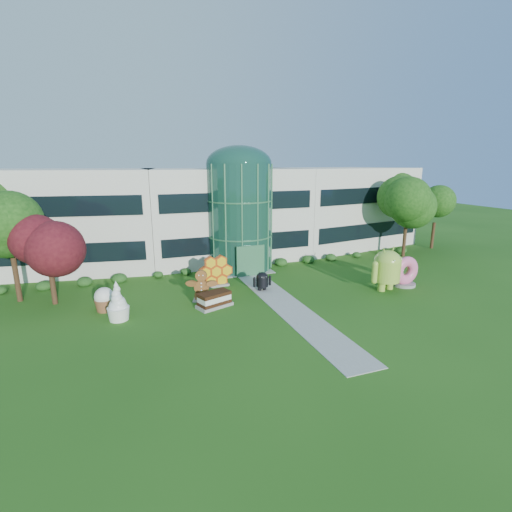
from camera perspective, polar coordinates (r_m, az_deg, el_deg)
name	(u,v)px	position (r m, az deg, el deg)	size (l,w,h in m)	color
ground	(295,312)	(25.60, 5.98, -8.64)	(140.00, 140.00, 0.00)	#215114
building	(223,212)	(40.84, -5.16, 6.72)	(46.00, 15.00, 9.30)	beige
atrium	(240,217)	(35.11, -2.55, 5.97)	(6.00, 6.00, 9.80)	#194738
walkway	(283,302)	(27.26, 4.11, -7.10)	(2.40, 20.00, 0.04)	#9E9E93
tree_red	(50,264)	(29.79, -29.15, -1.04)	(4.00, 4.00, 6.00)	#3F0C14
trees_backdrop	(236,223)	(36.15, -3.03, 5.08)	(52.00, 8.00, 8.40)	#153F0F
android_green	(387,267)	(31.01, 19.53, -1.57)	(3.39, 2.26, 3.84)	#99C23E
android_black	(262,280)	(29.38, 0.96, -3.69)	(1.56, 1.05, 1.77)	black
donut	(404,271)	(32.85, 21.87, -2.12)	(2.42, 1.16, 2.52)	#DE548F
gingerbread	(202,285)	(27.45, -8.37, -4.48)	(2.56, 0.99, 2.37)	brown
ice_cream_sandwich	(214,299)	(26.38, -6.42, -6.66)	(2.46, 1.23, 1.10)	black
honeycomb	(216,272)	(30.57, -6.20, -2.52)	(2.95, 1.05, 2.32)	gold
froyo	(118,301)	(25.45, -20.53, -6.51)	(1.51, 1.51, 2.58)	white
cupcake	(104,299)	(27.50, -22.30, -6.16)	(1.40, 1.40, 1.67)	white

